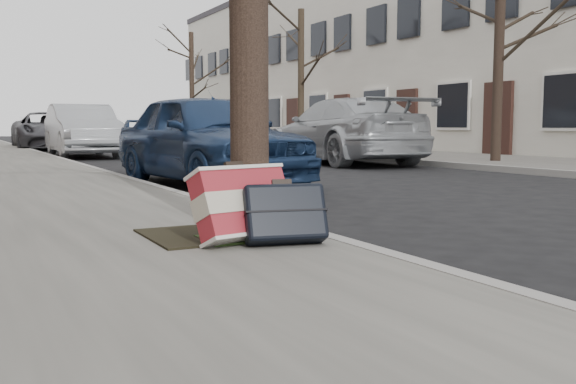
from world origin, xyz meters
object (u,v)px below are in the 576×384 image
suitcase_red (243,205)px  car_near_front (207,138)px  car_near_mid (82,130)px  suitcase_navy (285,213)px

suitcase_red → car_near_front: size_ratio=0.16×
car_near_mid → suitcase_red: bearing=-95.2°
car_near_mid → car_near_front: bearing=-88.6°
suitcase_red → suitcase_navy: (0.21, -0.19, -0.05)m
suitcase_navy → car_near_mid: 15.72m
car_near_front → car_near_mid: (-0.06, 10.12, 0.06)m
suitcase_navy → car_near_front: bearing=87.5°
car_near_front → suitcase_red: bearing=-113.6°
suitcase_red → car_near_front: 5.62m
car_near_front → car_near_mid: bearing=84.9°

